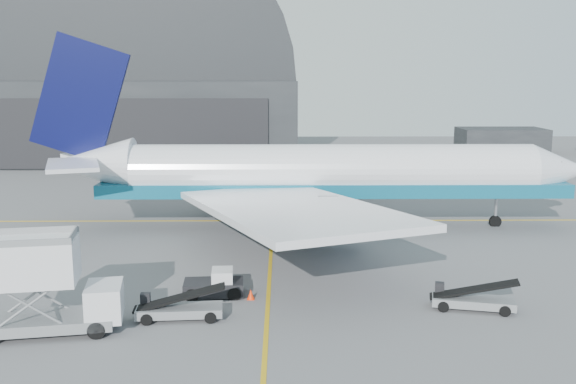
{
  "coord_description": "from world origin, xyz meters",
  "views": [
    {
      "loc": [
        0.8,
        -35.88,
        12.8
      ],
      "look_at": [
        1.25,
        9.63,
        4.5
      ],
      "focal_mm": 40.0,
      "sensor_mm": 36.0,
      "label": 1
    }
  ],
  "objects_px": {
    "airliner": "(310,174)",
    "catering_truck": "(43,286)",
    "pushback_tug": "(215,285)",
    "belt_loader_b": "(472,300)",
    "belt_loader_a": "(179,309)"
  },
  "relations": [
    {
      "from": "airliner",
      "to": "catering_truck",
      "type": "bearing_deg",
      "value": -122.05
    },
    {
      "from": "pushback_tug",
      "to": "belt_loader_b",
      "type": "xyz_separation_m",
      "value": [
        14.47,
        -2.47,
        -0.05
      ]
    },
    {
      "from": "belt_loader_a",
      "to": "belt_loader_b",
      "type": "relative_size",
      "value": 1.01
    },
    {
      "from": "belt_loader_a",
      "to": "belt_loader_b",
      "type": "bearing_deg",
      "value": 0.4
    },
    {
      "from": "pushback_tug",
      "to": "belt_loader_a",
      "type": "xyz_separation_m",
      "value": [
        -1.58,
        -3.73,
        -0.04
      ]
    },
    {
      "from": "catering_truck",
      "to": "pushback_tug",
      "type": "bearing_deg",
      "value": 25.19
    },
    {
      "from": "catering_truck",
      "to": "pushback_tug",
      "type": "relative_size",
      "value": 2.06
    },
    {
      "from": "airliner",
      "to": "pushback_tug",
      "type": "relative_size",
      "value": 13.0
    },
    {
      "from": "catering_truck",
      "to": "pushback_tug",
      "type": "distance_m",
      "value": 9.92
    },
    {
      "from": "belt_loader_b",
      "to": "airliner",
      "type": "bearing_deg",
      "value": 124.79
    },
    {
      "from": "airliner",
      "to": "catering_truck",
      "type": "relative_size",
      "value": 6.3
    },
    {
      "from": "pushback_tug",
      "to": "belt_loader_b",
      "type": "bearing_deg",
      "value": -13.39
    },
    {
      "from": "airliner",
      "to": "belt_loader_b",
      "type": "distance_m",
      "value": 21.79
    },
    {
      "from": "airliner",
      "to": "belt_loader_b",
      "type": "bearing_deg",
      "value": -67.74
    },
    {
      "from": "airliner",
      "to": "belt_loader_a",
      "type": "height_order",
      "value": "airliner"
    }
  ]
}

